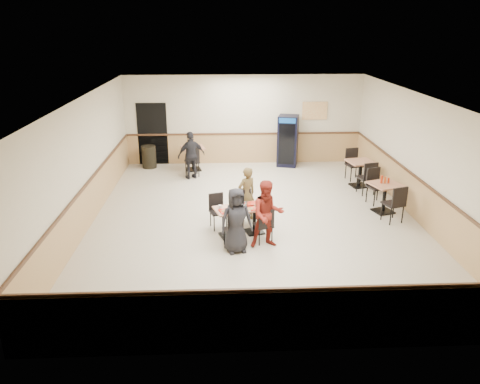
{
  "coord_description": "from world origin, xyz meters",
  "views": [
    {
      "loc": [
        -0.85,
        -10.69,
        4.58
      ],
      "look_at": [
        -0.38,
        -0.5,
        0.89
      ],
      "focal_mm": 35.0,
      "sensor_mm": 36.0,
      "label": 1
    }
  ],
  "objects_px": {
    "diner_man_opposite": "(247,194)",
    "side_table_far": "(360,170)",
    "side_table_near": "(385,193)",
    "lone_diner": "(191,155)",
    "diner_woman_right": "(267,214)",
    "trash_bin": "(149,157)",
    "pepsi_cooler": "(288,141)",
    "diner_woman_left": "(236,220)",
    "main_table": "(242,216)",
    "back_table": "(193,155)"
  },
  "relations": [
    {
      "from": "diner_woman_left",
      "to": "diner_woman_right",
      "type": "xyz_separation_m",
      "value": [
        0.68,
        0.21,
        0.04
      ]
    },
    {
      "from": "diner_man_opposite",
      "to": "side_table_near",
      "type": "height_order",
      "value": "diner_man_opposite"
    },
    {
      "from": "main_table",
      "to": "diner_man_opposite",
      "type": "height_order",
      "value": "diner_man_opposite"
    },
    {
      "from": "side_table_near",
      "to": "pepsi_cooler",
      "type": "bearing_deg",
      "value": 113.63
    },
    {
      "from": "diner_woman_left",
      "to": "lone_diner",
      "type": "height_order",
      "value": "lone_diner"
    },
    {
      "from": "diner_woman_right",
      "to": "trash_bin",
      "type": "xyz_separation_m",
      "value": [
        -3.36,
        6.07,
        -0.38
      ]
    },
    {
      "from": "main_table",
      "to": "back_table",
      "type": "distance_m",
      "value": 5.27
    },
    {
      "from": "lone_diner",
      "to": "side_table_far",
      "type": "distance_m",
      "value": 5.11
    },
    {
      "from": "lone_diner",
      "to": "trash_bin",
      "type": "distance_m",
      "value": 1.97
    },
    {
      "from": "trash_bin",
      "to": "pepsi_cooler",
      "type": "bearing_deg",
      "value": 0.53
    },
    {
      "from": "side_table_near",
      "to": "diner_woman_left",
      "type": "bearing_deg",
      "value": -152.44
    },
    {
      "from": "diner_man_opposite",
      "to": "trash_bin",
      "type": "xyz_separation_m",
      "value": [
        -3.0,
        4.6,
        -0.3
      ]
    },
    {
      "from": "lone_diner",
      "to": "side_table_near",
      "type": "bearing_deg",
      "value": 125.4
    },
    {
      "from": "main_table",
      "to": "trash_bin",
      "type": "height_order",
      "value": "trash_bin"
    },
    {
      "from": "lone_diner",
      "to": "trash_bin",
      "type": "bearing_deg",
      "value": -63.43
    },
    {
      "from": "side_table_far",
      "to": "pepsi_cooler",
      "type": "distance_m",
      "value": 2.94
    },
    {
      "from": "trash_bin",
      "to": "diner_woman_left",
      "type": "bearing_deg",
      "value": -66.84
    },
    {
      "from": "side_table_far",
      "to": "side_table_near",
      "type": "bearing_deg",
      "value": -88.68
    },
    {
      "from": "side_table_far",
      "to": "diner_woman_left",
      "type": "bearing_deg",
      "value": -133.35
    },
    {
      "from": "diner_woman_left",
      "to": "trash_bin",
      "type": "relative_size",
      "value": 1.9
    },
    {
      "from": "back_table",
      "to": "pepsi_cooler",
      "type": "xyz_separation_m",
      "value": [
        3.17,
        0.39,
        0.34
      ]
    },
    {
      "from": "pepsi_cooler",
      "to": "trash_bin",
      "type": "relative_size",
      "value": 2.3
    },
    {
      "from": "diner_woman_left",
      "to": "pepsi_cooler",
      "type": "bearing_deg",
      "value": 58.15
    },
    {
      "from": "side_table_near",
      "to": "pepsi_cooler",
      "type": "relative_size",
      "value": 0.53
    },
    {
      "from": "diner_man_opposite",
      "to": "lone_diner",
      "type": "distance_m",
      "value": 3.69
    },
    {
      "from": "diner_woman_right",
      "to": "lone_diner",
      "type": "xyz_separation_m",
      "value": [
        -1.87,
        4.83,
        -0.0
      ]
    },
    {
      "from": "back_table",
      "to": "trash_bin",
      "type": "relative_size",
      "value": 1.17
    },
    {
      "from": "side_table_far",
      "to": "diner_man_opposite",
      "type": "bearing_deg",
      "value": -145.85
    },
    {
      "from": "back_table",
      "to": "pepsi_cooler",
      "type": "distance_m",
      "value": 3.22
    },
    {
      "from": "diner_woman_right",
      "to": "side_table_near",
      "type": "distance_m",
      "value": 3.67
    },
    {
      "from": "side_table_near",
      "to": "lone_diner",
      "type": "bearing_deg",
      "value": 149.13
    },
    {
      "from": "lone_diner",
      "to": "trash_bin",
      "type": "relative_size",
      "value": 2.0
    },
    {
      "from": "diner_woman_right",
      "to": "main_table",
      "type": "bearing_deg",
      "value": 121.9
    },
    {
      "from": "diner_man_opposite",
      "to": "side_table_far",
      "type": "xyz_separation_m",
      "value": [
        3.5,
        2.37,
        -0.16
      ]
    },
    {
      "from": "diner_woman_left",
      "to": "main_table",
      "type": "bearing_deg",
      "value": 64.74
    },
    {
      "from": "diner_woman_right",
      "to": "back_table",
      "type": "xyz_separation_m",
      "value": [
        -1.87,
        5.72,
        -0.23
      ]
    },
    {
      "from": "side_table_near",
      "to": "trash_bin",
      "type": "bearing_deg",
      "value": 146.95
    },
    {
      "from": "diner_woman_right",
      "to": "trash_bin",
      "type": "relative_size",
      "value": 2.01
    },
    {
      "from": "side_table_near",
      "to": "diner_man_opposite",
      "type": "bearing_deg",
      "value": -174.42
    },
    {
      "from": "side_table_far",
      "to": "pepsi_cooler",
      "type": "bearing_deg",
      "value": 128.89
    },
    {
      "from": "main_table",
      "to": "lone_diner",
      "type": "height_order",
      "value": "lone_diner"
    },
    {
      "from": "diner_woman_left",
      "to": "side_table_far",
      "type": "distance_m",
      "value": 5.56
    },
    {
      "from": "diner_woman_left",
      "to": "side_table_near",
      "type": "bearing_deg",
      "value": 13.12
    },
    {
      "from": "main_table",
      "to": "back_table",
      "type": "bearing_deg",
      "value": 87.82
    },
    {
      "from": "side_table_near",
      "to": "side_table_far",
      "type": "distance_m",
      "value": 2.03
    },
    {
      "from": "diner_woman_right",
      "to": "pepsi_cooler",
      "type": "xyz_separation_m",
      "value": [
        1.3,
        6.11,
        0.11
      ]
    },
    {
      "from": "main_table",
      "to": "side_table_near",
      "type": "xyz_separation_m",
      "value": [
        3.7,
        1.18,
        0.07
      ]
    },
    {
      "from": "side_table_far",
      "to": "trash_bin",
      "type": "xyz_separation_m",
      "value": [
        -6.5,
        2.23,
        -0.15
      ]
    },
    {
      "from": "diner_woman_right",
      "to": "trash_bin",
      "type": "bearing_deg",
      "value": 111.42
    },
    {
      "from": "diner_woman_right",
      "to": "diner_man_opposite",
      "type": "height_order",
      "value": "diner_woman_right"
    }
  ]
}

